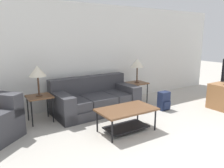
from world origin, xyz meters
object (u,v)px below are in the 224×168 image
object	(u,v)px
couch	(95,100)
table_lamp_left	(37,72)
backpack	(164,101)
coffee_table	(127,114)
side_table_left	(39,99)
side_table_right	(137,85)
table_lamp_right	(137,63)

from	to	relation	value
couch	table_lamp_left	bearing A→B (deg)	178.46
couch	backpack	world-z (taller)	couch
backpack	couch	bearing A→B (deg)	151.67
couch	coffee_table	size ratio (longest dim) A/B	1.86
couch	coffee_table	distance (m)	1.34
side_table_left	couch	bearing A→B (deg)	-1.54
side_table_right	couch	bearing A→B (deg)	-178.47
table_lamp_left	coffee_table	bearing A→B (deg)	-47.43
side_table_right	table_lamp_right	xyz separation A→B (m)	(0.00, 0.00, 0.58)
table_lamp_right	backpack	distance (m)	1.22
table_lamp_left	couch	bearing A→B (deg)	-1.54
table_lamp_right	side_table_right	bearing A→B (deg)	-104.04
coffee_table	side_table_left	xyz separation A→B (m)	(-1.26, 1.38, 0.17)
side_table_left	table_lamp_right	size ratio (longest dim) A/B	0.88
couch	coffee_table	xyz separation A→B (m)	(-0.04, -1.34, 0.04)
coffee_table	backpack	xyz separation A→B (m)	(1.53, 0.53, -0.11)
coffee_table	table_lamp_left	bearing A→B (deg)	132.57
couch	table_lamp_left	distance (m)	1.52
coffee_table	table_lamp_left	world-z (taller)	table_lamp_left
couch	backpack	size ratio (longest dim) A/B	4.50
side_table_left	table_lamp_left	world-z (taller)	table_lamp_left
table_lamp_right	coffee_table	bearing A→B (deg)	-134.22
backpack	table_lamp_right	bearing A→B (deg)	102.88
side_table_left	table_lamp_right	distance (m)	2.67
side_table_left	side_table_right	world-z (taller)	same
coffee_table	backpack	bearing A→B (deg)	19.24
couch	coffee_table	world-z (taller)	couch
table_lamp_right	backpack	size ratio (longest dim) A/B	1.41
side_table_right	backpack	xyz separation A→B (m)	(0.19, -0.84, -0.28)
couch	table_lamp_right	size ratio (longest dim) A/B	3.20
couch	side_table_right	size ratio (longest dim) A/B	3.63
table_lamp_left	table_lamp_right	xyz separation A→B (m)	(2.60, 0.00, 0.00)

